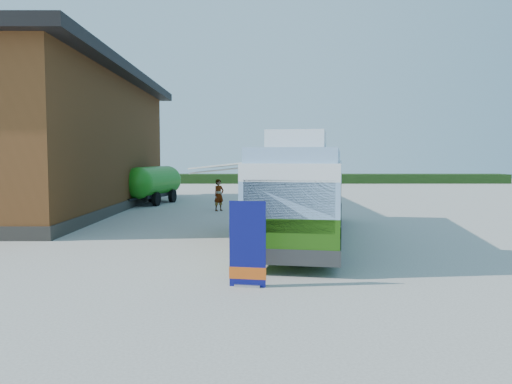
{
  "coord_description": "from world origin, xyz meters",
  "views": [
    {
      "loc": [
        0.47,
        -16.77,
        2.84
      ],
      "look_at": [
        0.51,
        3.85,
        1.4
      ],
      "focal_mm": 35.0,
      "sensor_mm": 36.0,
      "label": 1
    }
  ],
  "objects_px": {
    "person_a": "(219,195)",
    "slurry_tanker": "(154,182)",
    "banner": "(247,252)",
    "picnic_table": "(269,209)",
    "bus": "(306,190)",
    "person_b": "(249,208)"
  },
  "relations": [
    {
      "from": "banner",
      "to": "picnic_table",
      "type": "distance_m",
      "value": 10.08
    },
    {
      "from": "person_a",
      "to": "slurry_tanker",
      "type": "distance_m",
      "value": 5.85
    },
    {
      "from": "bus",
      "to": "picnic_table",
      "type": "xyz_separation_m",
      "value": [
        -1.18,
        3.61,
        -1.04
      ]
    },
    {
      "from": "person_a",
      "to": "slurry_tanker",
      "type": "bearing_deg",
      "value": 94.86
    },
    {
      "from": "banner",
      "to": "person_b",
      "type": "xyz_separation_m",
      "value": [
        -0.06,
        8.57,
        0.08
      ]
    },
    {
      "from": "slurry_tanker",
      "to": "banner",
      "type": "bearing_deg",
      "value": -59.71
    },
    {
      "from": "person_b",
      "to": "banner",
      "type": "bearing_deg",
      "value": 36.21
    },
    {
      "from": "bus",
      "to": "person_b",
      "type": "bearing_deg",
      "value": 143.1
    },
    {
      "from": "slurry_tanker",
      "to": "bus",
      "type": "bearing_deg",
      "value": -45.54
    },
    {
      "from": "slurry_tanker",
      "to": "picnic_table",
      "type": "bearing_deg",
      "value": -41.27
    },
    {
      "from": "banner",
      "to": "person_a",
      "type": "relative_size",
      "value": 1.13
    },
    {
      "from": "picnic_table",
      "to": "person_b",
      "type": "relative_size",
      "value": 1.03
    },
    {
      "from": "bus",
      "to": "person_a",
      "type": "bearing_deg",
      "value": 121.91
    },
    {
      "from": "person_b",
      "to": "picnic_table",
      "type": "bearing_deg",
      "value": -172.69
    },
    {
      "from": "person_b",
      "to": "slurry_tanker",
      "type": "distance_m",
      "value": 12.47
    },
    {
      "from": "banner",
      "to": "picnic_table",
      "type": "height_order",
      "value": "banner"
    },
    {
      "from": "bus",
      "to": "picnic_table",
      "type": "relative_size",
      "value": 6.69
    },
    {
      "from": "bus",
      "to": "person_a",
      "type": "distance_m",
      "value": 9.84
    },
    {
      "from": "person_b",
      "to": "slurry_tanker",
      "type": "height_order",
      "value": "slurry_tanker"
    },
    {
      "from": "bus",
      "to": "slurry_tanker",
      "type": "bearing_deg",
      "value": 131.17
    },
    {
      "from": "person_b",
      "to": "slurry_tanker",
      "type": "relative_size",
      "value": 0.28
    },
    {
      "from": "banner",
      "to": "person_b",
      "type": "bearing_deg",
      "value": 100.28
    }
  ]
}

